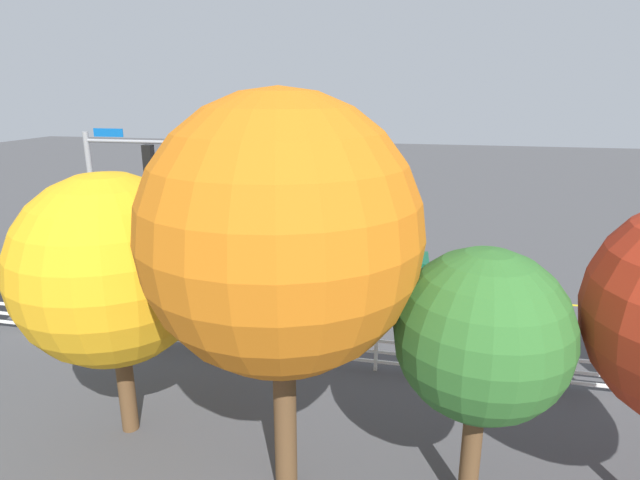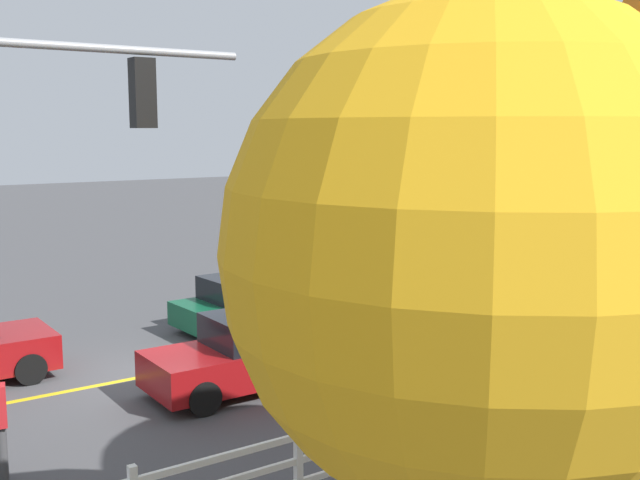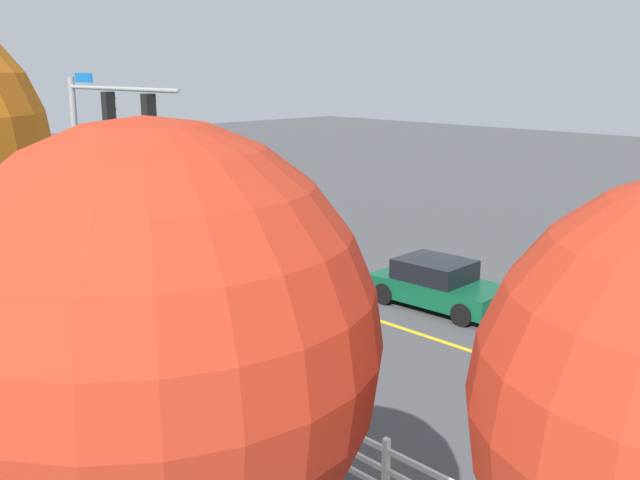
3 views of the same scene
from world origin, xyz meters
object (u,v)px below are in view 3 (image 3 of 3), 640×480
object	(u,v)px
tree_5	(157,346)
pedestrian	(139,262)
car_2	(268,243)
car_1	(438,284)
car_0	(282,295)

from	to	relation	value
tree_5	pedestrian	bearing A→B (deg)	-28.65
car_2	pedestrian	size ratio (longest dim) A/B	2.38
car_1	car_2	size ratio (longest dim) A/B	1.00
tree_5	car_0	bearing A→B (deg)	-45.64
pedestrian	tree_5	xyz separation A→B (m)	(-14.01, 7.65, 3.43)
car_2	pedestrian	world-z (taller)	pedestrian
car_0	car_1	xyz separation A→B (m)	(-2.29, -4.01, -0.03)
car_1	pedestrian	distance (m)	9.20
car_0	pedestrian	world-z (taller)	pedestrian
pedestrian	tree_5	distance (m)	16.33
car_1	tree_5	size ratio (longest dim) A/B	0.63
car_1	car_0	bearing A→B (deg)	-122.46
pedestrian	car_2	bearing A→B (deg)	10.14
car_0	pedestrian	bearing A→B (deg)	16.01
car_0	car_2	xyz separation A→B (m)	(4.96, -3.61, -0.00)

